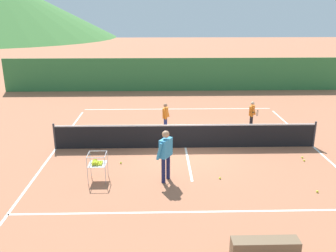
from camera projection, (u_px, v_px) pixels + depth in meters
The scene contains 18 objects.
ground_plane at pixel (185, 148), 14.43m from camera, with size 120.00×120.00×0.00m, color #A86647.
line_baseline_near at pixel (198, 212), 9.85m from camera, with size 10.34×0.08×0.01m, color white.
line_baseline_far at pixel (178, 109), 20.04m from camera, with size 10.34×0.08×0.01m, color white.
line_sideline_west at pixel (56, 149), 14.30m from camera, with size 0.08×10.72×0.01m, color white.
line_sideline_east at pixel (313, 146), 14.56m from camera, with size 0.08×10.72×0.01m, color white.
line_service_center at pixel (185, 148), 14.43m from camera, with size 0.08×5.99×0.01m, color white.
tennis_net at pixel (186, 136), 14.28m from camera, with size 10.42×0.08×1.05m.
instructor at pixel (166, 151), 11.35m from camera, with size 0.55×0.84×1.70m.
student_0 at pixel (166, 115), 16.18m from camera, with size 0.33×0.52×1.29m.
student_1 at pixel (252, 112), 16.56m from camera, with size 0.41×0.70×1.27m.
ball_cart at pixel (97, 163), 11.53m from camera, with size 0.58×0.58×0.90m.
tennis_ball_0 at pixel (304, 160), 13.12m from camera, with size 0.07×0.07×0.07m, color yellow.
tennis_ball_1 at pixel (121, 163), 12.92m from camera, with size 0.07×0.07×0.07m, color yellow.
tennis_ball_2 at pixel (317, 192), 10.88m from camera, with size 0.07×0.07×0.07m, color yellow.
tennis_ball_3 at pixel (220, 178), 11.75m from camera, with size 0.07×0.07×0.07m, color yellow.
tennis_ball_4 at pixel (302, 157), 13.39m from camera, with size 0.07×0.07×0.07m, color yellow.
windscreen_fence at pixel (174, 75), 24.22m from camera, with size 22.76×0.08×2.21m, color #33753D.
courtside_bench at pixel (265, 249), 7.97m from camera, with size 1.50×0.36×0.46m, color brown.
Camera 1 is at (-1.06, -13.44, 5.28)m, focal length 38.48 mm.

